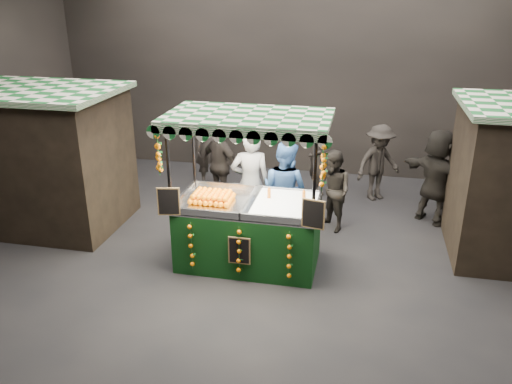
# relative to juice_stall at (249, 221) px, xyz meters

# --- Properties ---
(ground) EXTENTS (12.00, 12.00, 0.00)m
(ground) POSITION_rel_juice_stall_xyz_m (0.28, -0.20, -0.78)
(ground) COLOR black
(ground) RESTS_ON ground
(market_hall) EXTENTS (12.10, 10.10, 5.05)m
(market_hall) POSITION_rel_juice_stall_xyz_m (0.28, -0.20, 2.60)
(market_hall) COLOR black
(market_hall) RESTS_ON ground
(neighbour_stall_left) EXTENTS (3.00, 2.20, 2.60)m
(neighbour_stall_left) POSITION_rel_juice_stall_xyz_m (-4.12, 0.80, 0.53)
(neighbour_stall_left) COLOR black
(neighbour_stall_left) RESTS_ON ground
(juice_stall) EXTENTS (2.59, 1.52, 2.51)m
(juice_stall) POSITION_rel_juice_stall_xyz_m (0.00, 0.00, 0.00)
(juice_stall) COLOR black
(juice_stall) RESTS_ON ground
(vendor_grey) EXTENTS (0.80, 0.62, 1.94)m
(vendor_grey) POSITION_rel_juice_stall_xyz_m (-0.24, 1.18, 0.19)
(vendor_grey) COLOR gray
(vendor_grey) RESTS_ON ground
(vendor_blue) EXTENTS (1.08, 0.98, 1.81)m
(vendor_blue) POSITION_rel_juice_stall_xyz_m (0.40, 1.12, 0.13)
(vendor_blue) COLOR #2B4E8C
(vendor_blue) RESTS_ON ground
(shopper_0) EXTENTS (0.73, 0.57, 1.75)m
(shopper_0) POSITION_rel_juice_stall_xyz_m (-1.66, 3.33, 0.10)
(shopper_0) COLOR #2E2925
(shopper_0) RESTS_ON ground
(shopper_1) EXTENTS (0.94, 0.95, 1.54)m
(shopper_1) POSITION_rel_juice_stall_xyz_m (1.22, 1.60, -0.01)
(shopper_1) COLOR black
(shopper_1) RESTS_ON ground
(shopper_2) EXTENTS (1.09, 0.89, 1.74)m
(shopper_2) POSITION_rel_juice_stall_xyz_m (-1.13, 2.33, 0.09)
(shopper_2) COLOR #2E2925
(shopper_2) RESTS_ON ground
(shopper_3) EXTENTS (1.21, 1.12, 1.63)m
(shopper_3) POSITION_rel_juice_stall_xyz_m (2.05, 3.31, 0.04)
(shopper_3) COLOR black
(shopper_3) RESTS_ON ground
(shopper_4) EXTENTS (1.01, 0.88, 1.73)m
(shopper_4) POSITION_rel_juice_stall_xyz_m (-3.79, 3.06, 0.09)
(shopper_4) COLOR black
(shopper_4) RESTS_ON ground
(shopper_5) EXTENTS (1.64, 1.55, 1.85)m
(shopper_5) POSITION_rel_juice_stall_xyz_m (3.11, 2.38, 0.14)
(shopper_5) COLOR black
(shopper_5) RESTS_ON ground
(shopper_6) EXTENTS (0.62, 0.72, 1.68)m
(shopper_6) POSITION_rel_juice_stall_xyz_m (0.76, 3.23, 0.06)
(shopper_6) COLOR black
(shopper_6) RESTS_ON ground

